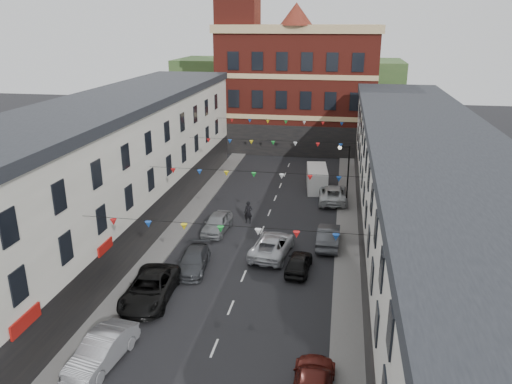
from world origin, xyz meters
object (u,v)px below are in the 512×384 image
Objects in this scene: car_left_c at (150,288)px; car_right_f at (333,194)px; car_right_d at (299,263)px; street_lamp at (346,169)px; white_van at (317,179)px; car_left_b at (102,350)px; car_right_e at (328,236)px; pedestrian at (248,212)px; car_right_c at (313,384)px; moving_car at (272,245)px; car_left_d at (193,261)px; car_left_e at (217,223)px.

car_left_c reaches higher than car_right_f.
car_right_f is (1.90, 14.72, 0.12)m from car_right_d.
street_lamp is 1.18× the size of white_van.
car_left_b is 1.00× the size of car_right_e.
pedestrian reaches higher than car_right_e.
car_right_c is at bearing -92.80° from white_van.
car_right_c is at bearing 4.66° from car_left_b.
car_left_c is at bearing 55.73° from moving_car.
street_lamp is 27.04m from car_left_b.
car_left_e is (0.00, 6.70, 0.09)m from car_left_d.
car_left_d is at bearing -116.84° from white_van.
car_left_c is 9.99m from moving_car.
car_left_e is 0.79× the size of car_right_f.
car_right_c is 14.83m from moving_car.
moving_car is at bearing 71.82° from car_left_b.
street_lamp is 3.87m from car_right_f.
white_van reaches higher than car_right_e.
car_left_e is at bearing -126.44° from white_van.
car_left_e is 9.13m from car_right_e.
car_left_c is 25.10m from white_van.
car_left_e is at bearing 41.46° from car_right_f.
car_right_e is (0.12, 16.58, 0.09)m from car_right_c.
moving_car is at bearing 45.97° from car_left_c.
pedestrian is at bearing -57.13° from moving_car.
street_lamp reaches higher than car_right_f.
car_right_f is at bearing 117.39° from street_lamp.
car_left_b is 6.19m from car_left_c.
car_left_e is 3.14m from pedestrian.
pedestrian is at bearing 70.98° from car_left_d.
car_left_d is at bearing -50.01° from car_right_c.
car_left_d is at bearing 32.45° from car_right_e.
car_left_c is at bearing 44.14° from car_right_e.
car_left_d is 0.91× the size of white_van.
white_van reaches higher than car_left_e.
car_right_d is at bearing -35.40° from car_left_e.
car_right_f reaches higher than car_right_d.
car_right_e is at bearing 86.64° from car_right_f.
white_van is at bearing -82.04° from car_right_e.
car_right_d is 2.01× the size of pedestrian.
car_left_b is 1.07× the size of car_left_e.
street_lamp is at bearing 71.58° from car_left_b.
car_right_e is 4.63m from moving_car.
car_right_d is 4.95m from car_right_e.
pedestrian is at bearing 41.04° from car_right_f.
car_right_d is (8.81, 11.46, -0.11)m from car_left_b.
car_right_f reaches higher than car_right_e.
car_left_b is at bearing -92.11° from car_left_e.
white_van is (8.87, 23.47, 0.32)m from car_left_c.
car_right_c reaches higher than car_right_d.
street_lamp reaches higher than car_left_b.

